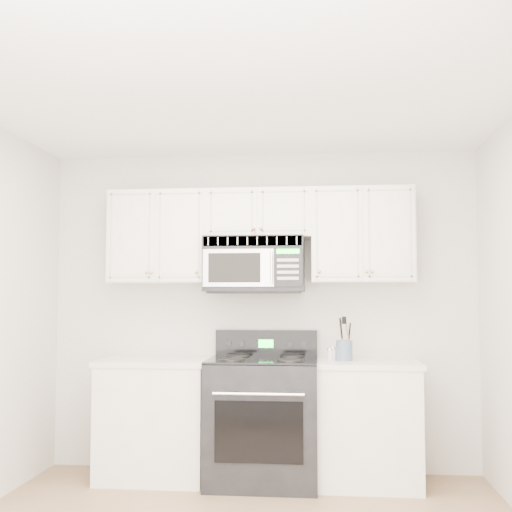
# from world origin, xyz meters

# --- Properties ---
(room) EXTENTS (3.51, 3.51, 2.61)m
(room) POSITION_xyz_m (0.00, 0.00, 1.30)
(room) COLOR #926E53
(room) RESTS_ON ground
(base_cabinet_left) EXTENTS (0.86, 0.65, 0.92)m
(base_cabinet_left) POSITION_xyz_m (-0.80, 1.44, 0.43)
(base_cabinet_left) COLOR white
(base_cabinet_left) RESTS_ON ground
(base_cabinet_right) EXTENTS (0.86, 0.65, 0.92)m
(base_cabinet_right) POSITION_xyz_m (0.80, 1.44, 0.43)
(base_cabinet_right) COLOR white
(base_cabinet_right) RESTS_ON ground
(range) EXTENTS (0.83, 0.75, 1.14)m
(range) POSITION_xyz_m (0.04, 1.40, 0.48)
(range) COLOR black
(range) RESTS_ON ground
(upper_cabinets) EXTENTS (2.44, 0.37, 0.75)m
(upper_cabinets) POSITION_xyz_m (-0.00, 1.58, 1.93)
(upper_cabinets) COLOR white
(upper_cabinets) RESTS_ON ground
(microwave) EXTENTS (0.79, 0.44, 0.44)m
(microwave) POSITION_xyz_m (-0.04, 1.55, 1.67)
(microwave) COLOR black
(microwave) RESTS_ON ground
(utensil_crock) EXTENTS (0.12, 0.12, 0.33)m
(utensil_crock) POSITION_xyz_m (0.67, 1.42, 1.01)
(utensil_crock) COLOR #4E5D73
(utensil_crock) RESTS_ON base_cabinet_right
(shaker_salt) EXTENTS (0.04, 0.04, 0.10)m
(shaker_salt) POSITION_xyz_m (0.58, 1.43, 0.97)
(shaker_salt) COLOR silver
(shaker_salt) RESTS_ON base_cabinet_right
(shaker_pepper) EXTENTS (0.04, 0.04, 0.10)m
(shaker_pepper) POSITION_xyz_m (0.56, 1.41, 0.97)
(shaker_pepper) COLOR silver
(shaker_pepper) RESTS_ON base_cabinet_right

